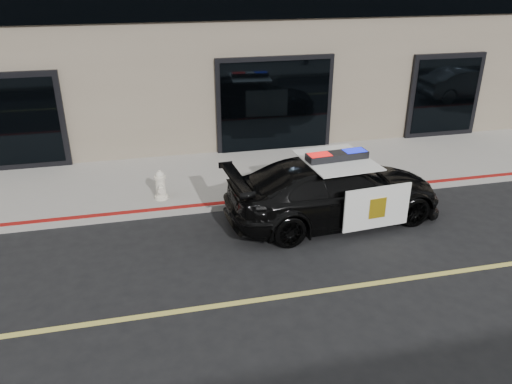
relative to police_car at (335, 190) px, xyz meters
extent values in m
plane|color=black|center=(0.81, -2.53, -0.71)|extent=(120.00, 120.00, 0.00)
cube|color=gray|center=(0.81, 2.72, -0.64)|extent=(60.00, 3.50, 0.15)
imported|color=black|center=(0.00, 0.00, -0.01)|extent=(2.79, 5.17, 1.40)
cube|color=white|center=(0.55, -0.96, -0.03)|extent=(1.50, 0.16, 0.94)
cube|color=white|center=(0.38, 1.04, -0.03)|extent=(1.50, 0.16, 0.94)
cube|color=white|center=(0.00, 0.00, 0.71)|extent=(1.54, 1.80, 0.02)
cube|color=gold|center=(0.55, -0.99, -0.03)|extent=(0.37, 0.04, 0.44)
cube|color=black|center=(0.00, 0.00, 0.79)|extent=(1.37, 0.46, 0.16)
cube|color=red|center=(-0.41, -0.03, 0.80)|extent=(0.49, 0.34, 0.15)
cube|color=#0C19CC|center=(0.41, 0.03, 0.80)|extent=(0.49, 0.34, 0.15)
cylinder|color=white|center=(-3.71, 1.61, -0.52)|extent=(0.32, 0.32, 0.07)
cylinder|color=white|center=(-3.71, 1.61, -0.26)|extent=(0.23, 0.23, 0.45)
cylinder|color=white|center=(-3.71, 1.61, -0.02)|extent=(0.28, 0.28, 0.05)
sphere|color=white|center=(-3.71, 1.61, 0.03)|extent=(0.21, 0.21, 0.21)
cylinder|color=white|center=(-3.71, 1.61, 0.12)|extent=(0.06, 0.06, 0.06)
cylinder|color=white|center=(-3.71, 1.77, -0.20)|extent=(0.12, 0.11, 0.12)
cylinder|color=white|center=(-3.71, 1.46, -0.20)|extent=(0.12, 0.11, 0.12)
cylinder|color=white|center=(-3.71, 1.43, -0.26)|extent=(0.15, 0.13, 0.15)
camera|label=1|loc=(-3.94, -9.31, 4.55)|focal=35.00mm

